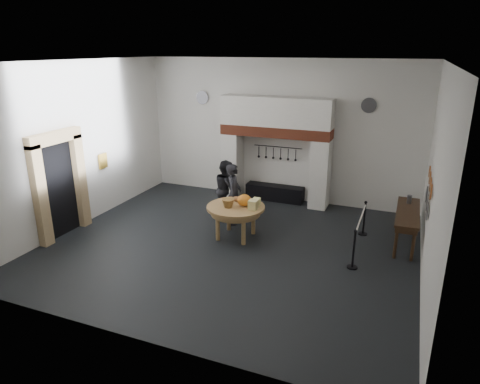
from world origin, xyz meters
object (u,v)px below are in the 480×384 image
at_px(work_table, 236,207).
at_px(side_table, 408,212).
at_px(visitor_far, 226,189).
at_px(barrier_post_near, 354,250).
at_px(barrier_post_far, 364,219).
at_px(iron_range, 275,193).
at_px(visitor_near, 234,194).

height_order(work_table, side_table, side_table).
bearing_deg(work_table, side_table, 16.47).
relative_size(work_table, visitor_far, 0.88).
distance_m(work_table, visitor_far, 1.49).
xyz_separation_m(side_table, barrier_post_near, (-1.05, -1.81, -0.42)).
relative_size(work_table, barrier_post_far, 1.69).
bearing_deg(visitor_far, barrier_post_far, -116.28).
bearing_deg(work_table, barrier_post_near, -10.39).
relative_size(work_table, side_table, 0.69).
bearing_deg(barrier_post_near, side_table, 59.79).
bearing_deg(barrier_post_near, iron_range, 129.11).
height_order(work_table, visitor_near, visitor_near).
xyz_separation_m(visitor_far, side_table, (4.99, -0.01, 0.01)).
bearing_deg(side_table, barrier_post_far, 169.71).
bearing_deg(barrier_post_far, work_table, -155.46).
distance_m(iron_range, barrier_post_near, 4.83).
relative_size(visitor_far, barrier_post_near, 1.91).
bearing_deg(iron_range, side_table, -25.31).
relative_size(visitor_far, barrier_post_far, 1.91).
bearing_deg(barrier_post_far, side_table, -10.29).
bearing_deg(barrier_post_near, visitor_far, 155.15).
bearing_deg(visitor_far, iron_range, -53.70).
bearing_deg(visitor_far, barrier_post_near, -143.69).
xyz_separation_m(visitor_far, barrier_post_near, (3.94, -1.82, -0.41)).
height_order(iron_range, visitor_near, visitor_near).
xyz_separation_m(work_table, visitor_far, (-0.81, 1.25, 0.02)).
relative_size(iron_range, side_table, 0.86).
xyz_separation_m(visitor_near, barrier_post_far, (3.54, 0.58, -0.43)).
relative_size(visitor_near, visitor_far, 1.02).
bearing_deg(barrier_post_near, work_table, 169.61).
xyz_separation_m(barrier_post_near, barrier_post_far, (0.00, 2.00, 0.00)).
bearing_deg(visitor_far, side_table, -119.01).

